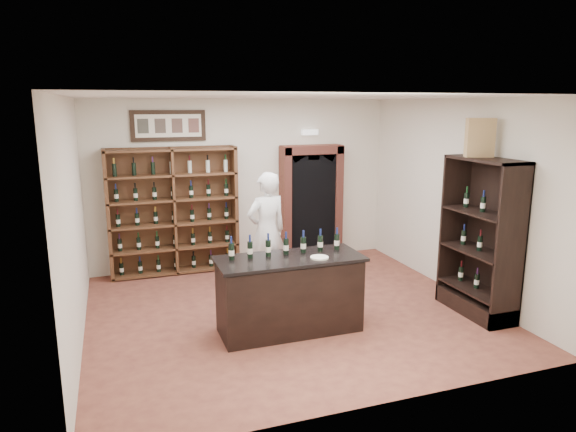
% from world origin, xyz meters
% --- Properties ---
extents(floor, '(5.50, 5.50, 0.00)m').
position_xyz_m(floor, '(0.00, 0.00, 0.00)').
color(floor, brown).
rests_on(floor, ground).
extents(ceiling, '(5.50, 5.50, 0.00)m').
position_xyz_m(ceiling, '(0.00, 0.00, 3.00)').
color(ceiling, white).
rests_on(ceiling, wall_back).
extents(wall_back, '(5.50, 0.04, 3.00)m').
position_xyz_m(wall_back, '(0.00, 2.50, 1.50)').
color(wall_back, beige).
rests_on(wall_back, ground).
extents(wall_left, '(0.04, 5.00, 3.00)m').
position_xyz_m(wall_left, '(-2.75, 0.00, 1.50)').
color(wall_left, beige).
rests_on(wall_left, ground).
extents(wall_right, '(0.04, 5.00, 3.00)m').
position_xyz_m(wall_right, '(2.75, 0.00, 1.50)').
color(wall_right, beige).
rests_on(wall_right, ground).
extents(wine_shelf, '(2.20, 0.38, 2.20)m').
position_xyz_m(wine_shelf, '(-1.30, 2.33, 1.10)').
color(wine_shelf, '#522E1C').
rests_on(wine_shelf, ground).
extents(framed_picture, '(1.25, 0.04, 0.52)m').
position_xyz_m(framed_picture, '(-1.30, 2.47, 2.55)').
color(framed_picture, black).
rests_on(framed_picture, wall_back).
extents(arched_doorway, '(1.17, 0.35, 2.17)m').
position_xyz_m(arched_doorway, '(1.25, 2.33, 1.14)').
color(arched_doorway, black).
rests_on(arched_doorway, ground).
extents(emergency_light, '(0.30, 0.10, 0.10)m').
position_xyz_m(emergency_light, '(1.25, 2.42, 2.40)').
color(emergency_light, white).
rests_on(emergency_light, wall_back).
extents(tasting_counter, '(1.88, 0.78, 1.00)m').
position_xyz_m(tasting_counter, '(-0.20, -0.60, 0.49)').
color(tasting_counter, black).
rests_on(tasting_counter, ground).
extents(counter_bottle_0, '(0.07, 0.07, 0.30)m').
position_xyz_m(counter_bottle_0, '(-0.92, -0.46, 1.11)').
color(counter_bottle_0, black).
rests_on(counter_bottle_0, tasting_counter).
extents(counter_bottle_1, '(0.07, 0.07, 0.30)m').
position_xyz_m(counter_bottle_1, '(-0.68, -0.46, 1.11)').
color(counter_bottle_1, black).
rests_on(counter_bottle_1, tasting_counter).
extents(counter_bottle_2, '(0.07, 0.07, 0.30)m').
position_xyz_m(counter_bottle_2, '(-0.44, -0.46, 1.11)').
color(counter_bottle_2, black).
rests_on(counter_bottle_2, tasting_counter).
extents(counter_bottle_3, '(0.07, 0.07, 0.30)m').
position_xyz_m(counter_bottle_3, '(-0.20, -0.46, 1.11)').
color(counter_bottle_3, black).
rests_on(counter_bottle_3, tasting_counter).
extents(counter_bottle_4, '(0.07, 0.07, 0.30)m').
position_xyz_m(counter_bottle_4, '(0.04, -0.46, 1.11)').
color(counter_bottle_4, black).
rests_on(counter_bottle_4, tasting_counter).
extents(counter_bottle_5, '(0.07, 0.07, 0.30)m').
position_xyz_m(counter_bottle_5, '(0.28, -0.46, 1.11)').
color(counter_bottle_5, black).
rests_on(counter_bottle_5, tasting_counter).
extents(counter_bottle_6, '(0.07, 0.07, 0.30)m').
position_xyz_m(counter_bottle_6, '(0.52, -0.46, 1.11)').
color(counter_bottle_6, black).
rests_on(counter_bottle_6, tasting_counter).
extents(side_cabinet, '(0.48, 1.20, 2.20)m').
position_xyz_m(side_cabinet, '(2.52, -0.90, 0.75)').
color(side_cabinet, black).
rests_on(side_cabinet, ground).
extents(shopkeeper, '(0.77, 0.59, 1.89)m').
position_xyz_m(shopkeeper, '(-0.02, 1.01, 0.94)').
color(shopkeeper, white).
rests_on(shopkeeper, ground).
extents(plate, '(0.23, 0.23, 0.02)m').
position_xyz_m(plate, '(0.14, -0.77, 1.01)').
color(plate, white).
rests_on(plate, tasting_counter).
extents(wine_crate, '(0.40, 0.28, 0.52)m').
position_xyz_m(wine_crate, '(2.48, -0.75, 2.46)').
color(wine_crate, tan).
rests_on(wine_crate, side_cabinet).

